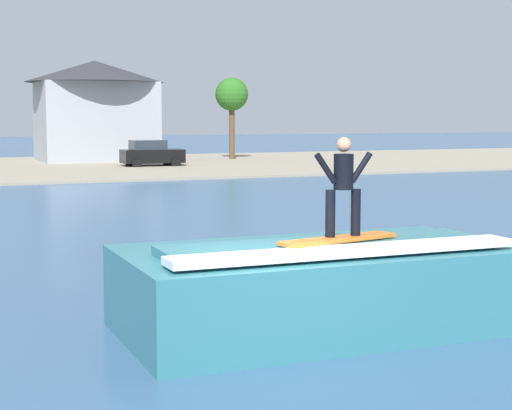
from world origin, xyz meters
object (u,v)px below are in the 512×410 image
Objects in this scene: house_gabled_white at (95,106)px; tree_tall_bare at (232,96)px; car_far_shore at (151,154)px; surfboard at (338,239)px; wave_crest at (317,286)px; surfer at (343,181)px.

tree_tall_bare is at bearing -11.26° from house_gabled_white.
house_gabled_white is (-2.08, 8.09, 3.30)m from car_far_shore.
surfboard is 51.84m from house_gabled_white.
tree_tall_bare is at bearing 71.16° from surfboard.
surfboard is 52.21m from tree_tall_bare.
house_gabled_white is 1.60× the size of tree_tall_bare.
car_far_shore is 0.64× the size of tree_tall_bare.
car_far_shore is (8.84, 42.81, 0.22)m from wave_crest.
car_far_shore is at bearing 78.63° from surfboard.
tree_tall_bare is at bearing 36.68° from car_far_shore.
surfer reaches higher than surfboard.
surfer is 0.39× the size of car_far_shore.
car_far_shore is 8.98m from house_gabled_white.
wave_crest is 1.82m from surfer.
house_gabled_white is (6.49, 51.27, 1.75)m from surfer.
car_far_shore is at bearing -75.56° from house_gabled_white.
surfboard is 0.21× the size of house_gabled_white.
house_gabled_white reaches higher than car_far_shore.
surfer is at bearing -97.22° from house_gabled_white.
tree_tall_bare reaches higher than surfboard.
car_far_shore reaches higher than surfboard.
tree_tall_bare is (16.98, 48.87, 4.29)m from wave_crest.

